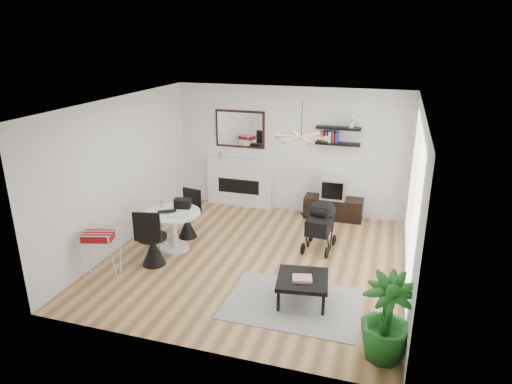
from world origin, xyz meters
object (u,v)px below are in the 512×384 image
(drying_rack, at_px, (101,252))
(stroller, at_px, (320,227))
(potted_plant, at_px, (386,318))
(dining_table, at_px, (173,225))
(coffee_table, at_px, (303,280))
(tv_console, at_px, (333,208))
(crt_tv, at_px, (334,188))
(fireplace, at_px, (240,177))

(drying_rack, bearing_deg, stroller, 16.89)
(drying_rack, height_order, potted_plant, potted_plant)
(dining_table, xyz_separation_m, coffee_table, (2.57, -1.00, -0.13))
(tv_console, xyz_separation_m, potted_plant, (1.21, -4.23, 0.32))
(crt_tv, distance_m, coffee_table, 3.34)
(crt_tv, bearing_deg, potted_plant, -73.83)
(tv_console, distance_m, potted_plant, 4.41)
(tv_console, xyz_separation_m, coffee_table, (0.02, -3.32, 0.12))
(drying_rack, bearing_deg, crt_tv, 31.95)
(dining_table, bearing_deg, stroller, 18.35)
(stroller, bearing_deg, fireplace, 146.88)
(drying_rack, relative_size, stroller, 0.82)
(potted_plant, bearing_deg, drying_rack, 171.03)
(dining_table, height_order, coffee_table, dining_table)
(fireplace, height_order, drying_rack, fireplace)
(stroller, bearing_deg, crt_tv, 93.96)
(tv_console, bearing_deg, stroller, -91.38)
(potted_plant, bearing_deg, stroller, 114.39)
(drying_rack, bearing_deg, fireplace, 57.83)
(crt_tv, height_order, dining_table, crt_tv)
(crt_tv, height_order, potted_plant, potted_plant)
(crt_tv, relative_size, drying_rack, 0.64)
(drying_rack, relative_size, potted_plant, 0.73)
(coffee_table, distance_m, potted_plant, 1.51)
(fireplace, xyz_separation_m, coffee_table, (2.16, -3.47, -0.34))
(fireplace, height_order, stroller, fireplace)
(coffee_table, bearing_deg, stroller, 91.73)
(fireplace, xyz_separation_m, tv_console, (2.14, -0.15, -0.46))
(crt_tv, distance_m, potted_plant, 4.40)
(potted_plant, bearing_deg, coffee_table, 142.68)
(coffee_table, bearing_deg, potted_plant, -37.32)
(coffee_table, bearing_deg, crt_tv, 90.64)
(coffee_table, bearing_deg, drying_rack, -176.35)
(tv_console, height_order, stroller, stroller)
(drying_rack, height_order, stroller, stroller)
(coffee_table, bearing_deg, tv_console, 90.34)
(crt_tv, xyz_separation_m, drying_rack, (-3.20, -3.53, -0.26))
(fireplace, bearing_deg, tv_console, -3.91)
(dining_table, distance_m, stroller, 2.65)
(tv_console, bearing_deg, coffee_table, -89.66)
(crt_tv, height_order, stroller, stroller)
(crt_tv, bearing_deg, dining_table, -137.56)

